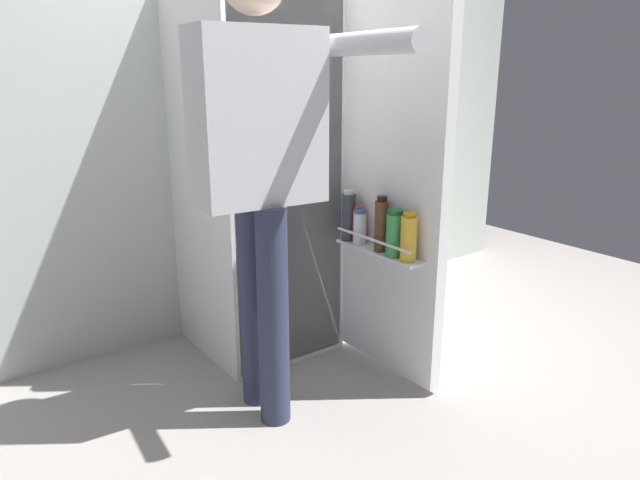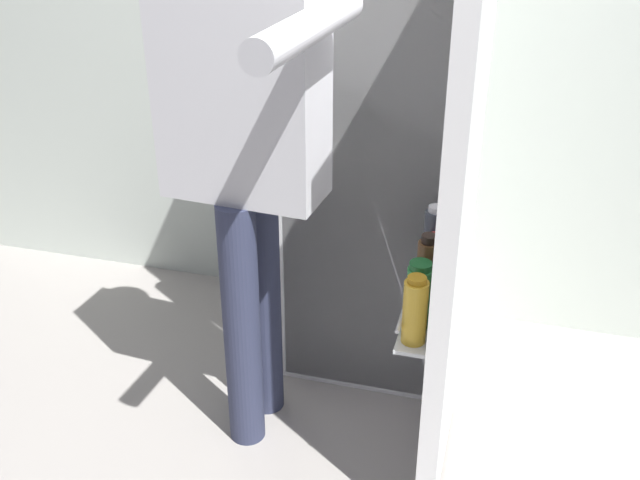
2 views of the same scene
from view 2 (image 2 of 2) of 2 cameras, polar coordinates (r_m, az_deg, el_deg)
The scene contains 4 objects.
ground_plane at distance 2.72m, azimuth 1.64°, elevation -14.29°, with size 5.72×5.72×0.00m, color gray.
kitchen_wall at distance 2.98m, azimuth 6.47°, elevation 16.24°, with size 4.40×0.10×2.46m, color beige.
refrigerator at distance 2.67m, azimuth 5.13°, elevation 7.12°, with size 0.66×1.23×1.76m.
person at distance 2.22m, azimuth -5.51°, elevation 8.04°, with size 0.58×0.83×1.76m.
Camera 2 is at (0.47, -1.96, 1.82)m, focal length 42.60 mm.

